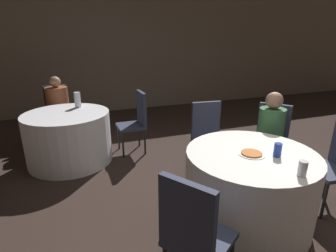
% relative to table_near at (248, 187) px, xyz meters
% --- Properties ---
extents(ground_plane, '(16.00, 16.00, 0.00)m').
position_rel_table_near_xyz_m(ground_plane, '(0.15, -0.05, -0.36)').
color(ground_plane, '#332621').
extents(wall_back, '(16.00, 0.06, 2.80)m').
position_rel_table_near_xyz_m(wall_back, '(0.15, 4.62, 1.04)').
color(wall_back, '#7A6B5B').
rests_on(wall_back, ground_plane).
extents(table_near, '(1.19, 1.19, 0.73)m').
position_rel_table_near_xyz_m(table_near, '(0.00, 0.00, 0.00)').
color(table_near, white).
rests_on(table_near, ground_plane).
extents(table_far, '(1.17, 1.17, 0.73)m').
position_rel_table_near_xyz_m(table_far, '(-1.59, 1.99, 0.00)').
color(table_far, silver).
rests_on(table_far, ground_plane).
extents(chair_near_northeast, '(0.56, 0.56, 0.95)m').
position_rel_table_near_xyz_m(chair_near_northeast, '(0.79, 0.64, 0.19)').
color(chair_near_northeast, '#2D3347').
rests_on(chair_near_northeast, ground_plane).
extents(chair_near_southwest, '(0.55, 0.55, 0.95)m').
position_rel_table_near_xyz_m(chair_near_southwest, '(-0.85, -0.56, 0.19)').
color(chair_near_southwest, '#2D3347').
rests_on(chair_near_southwest, ground_plane).
extents(chair_near_north, '(0.44, 0.44, 0.95)m').
position_rel_table_near_xyz_m(chair_near_north, '(0.10, 1.01, 0.19)').
color(chair_near_north, '#2D3347').
rests_on(chair_near_north, ground_plane).
extents(chair_far_north, '(0.45, 0.46, 0.95)m').
position_rel_table_near_xyz_m(chair_far_north, '(-1.74, 2.98, 0.19)').
color(chair_far_north, '#2D3347').
rests_on(chair_far_north, ground_plane).
extents(chair_far_east, '(0.41, 0.41, 0.95)m').
position_rel_table_near_xyz_m(chair_far_east, '(-0.59, 2.01, 0.19)').
color(chair_far_east, '#2D3347').
rests_on(chair_far_east, ground_plane).
extents(person_green_jacket, '(0.45, 0.43, 1.12)m').
position_rel_table_near_xyz_m(person_green_jacket, '(0.65, 0.53, 0.19)').
color(person_green_jacket, '#33384C').
rests_on(person_green_jacket, ground_plane).
extents(person_floral_shirt, '(0.38, 0.52, 1.12)m').
position_rel_table_near_xyz_m(person_floral_shirt, '(-1.71, 2.82, 0.21)').
color(person_floral_shirt, black).
rests_on(person_floral_shirt, ground_plane).
extents(pizza_plate_near, '(0.23, 0.23, 0.02)m').
position_rel_table_near_xyz_m(pizza_plate_near, '(-0.03, -0.03, 0.37)').
color(pizza_plate_near, white).
rests_on(pizza_plate_near, table_near).
extents(soda_can_silver, '(0.07, 0.07, 0.12)m').
position_rel_table_near_xyz_m(soda_can_silver, '(0.09, -0.48, 0.42)').
color(soda_can_silver, silver).
rests_on(soda_can_silver, table_near).
extents(soda_can_blue, '(0.07, 0.07, 0.12)m').
position_rel_table_near_xyz_m(soda_can_blue, '(0.16, -0.14, 0.42)').
color(soda_can_blue, '#1E38A5').
rests_on(soda_can_blue, table_near).
extents(bottle_far, '(0.09, 0.09, 0.23)m').
position_rel_table_near_xyz_m(bottle_far, '(-1.41, 2.27, 0.48)').
color(bottle_far, silver).
rests_on(bottle_far, table_far).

